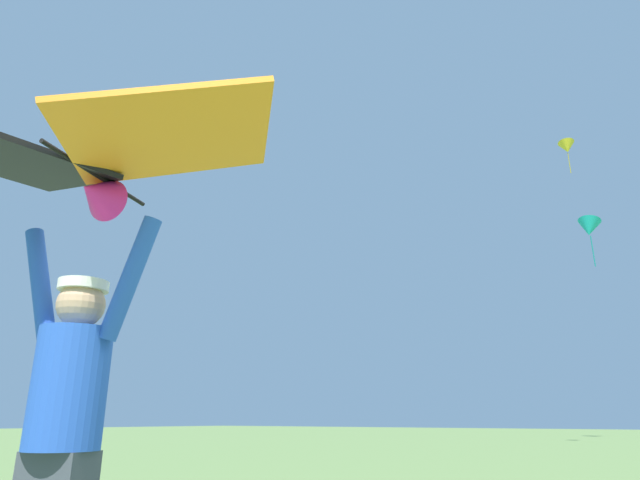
{
  "coord_description": "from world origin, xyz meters",
  "views": [
    {
      "loc": [
        2.24,
        -1.59,
        0.96
      ],
      "look_at": [
        -0.27,
        1.91,
        2.37
      ],
      "focal_mm": 30.71,
      "sensor_mm": 36.0,
      "label": 1
    }
  ],
  "objects_px": {
    "kite_flyer_person": "(65,424)",
    "distant_kite_teal_high_right": "(589,228)",
    "distant_kite_yellow_far_center": "(567,147)",
    "held_stunt_kite": "(88,158)"
  },
  "relations": [
    {
      "from": "distant_kite_teal_high_right",
      "to": "distant_kite_yellow_far_center",
      "type": "relative_size",
      "value": 1.86
    },
    {
      "from": "distant_kite_yellow_far_center",
      "to": "held_stunt_kite",
      "type": "bearing_deg",
      "value": -87.11
    },
    {
      "from": "held_stunt_kite",
      "to": "distant_kite_teal_high_right",
      "type": "xyz_separation_m",
      "value": [
        -1.89,
        29.13,
        8.33
      ]
    },
    {
      "from": "kite_flyer_person",
      "to": "held_stunt_kite",
      "type": "bearing_deg",
      "value": -70.38
    },
    {
      "from": "kite_flyer_person",
      "to": "distant_kite_teal_high_right",
      "type": "bearing_deg",
      "value": 93.65
    },
    {
      "from": "held_stunt_kite",
      "to": "distant_kite_teal_high_right",
      "type": "bearing_deg",
      "value": 93.7
    },
    {
      "from": "kite_flyer_person",
      "to": "distant_kite_yellow_far_center",
      "type": "relative_size",
      "value": 1.29
    },
    {
      "from": "distant_kite_teal_high_right",
      "to": "distant_kite_yellow_far_center",
      "type": "bearing_deg",
      "value": -84.21
    },
    {
      "from": "held_stunt_kite",
      "to": "distant_kite_yellow_far_center",
      "type": "xyz_separation_m",
      "value": [
        -1.06,
        21.0,
        9.36
      ]
    },
    {
      "from": "held_stunt_kite",
      "to": "distant_kite_teal_high_right",
      "type": "relative_size",
      "value": 0.75
    }
  ]
}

